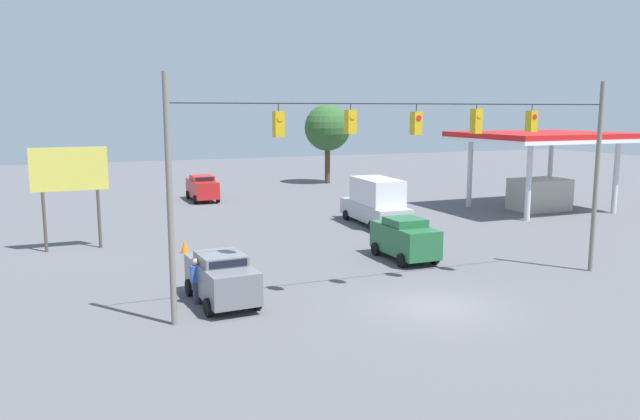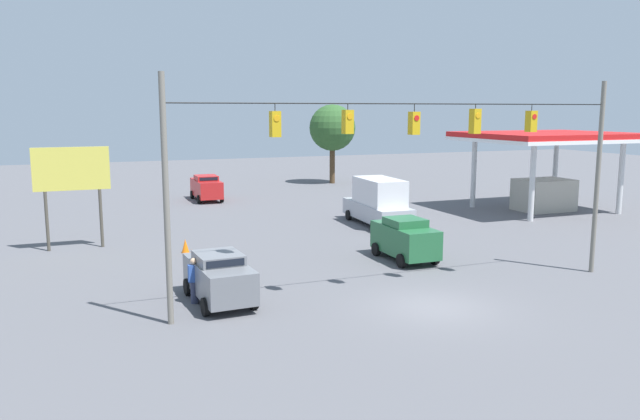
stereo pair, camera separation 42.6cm
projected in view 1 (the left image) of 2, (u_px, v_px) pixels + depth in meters
The scene contains 14 objects.
ground_plane at pixel (437, 307), 22.35m from camera, with size 140.00×140.00×0.00m, color #56565B.
overhead_signal_span at pixel (416, 158), 23.10m from camera, with size 18.23×0.38×8.16m.
sedan_grey_parked_shoulder at pixel (221, 277), 22.72m from camera, with size 2.11×4.22×1.84m.
sedan_red_withflow_deep at pixel (202, 188), 48.29m from camera, with size 1.97×4.45×1.96m.
box_truck_silver_oncoming_far at pixel (376, 202), 38.05m from camera, with size 2.64×6.37×2.88m.
sedan_green_crossing_near at pixel (405, 238), 29.21m from camera, with size 1.95×3.88×1.99m.
traffic_cone_nearest at pixel (220, 284), 24.06m from camera, with size 0.38×0.38×0.69m, color orange.
traffic_cone_second at pixel (203, 270), 26.17m from camera, with size 0.38×0.38×0.69m, color orange.
traffic_cone_third at pixel (192, 257), 28.42m from camera, with size 0.38×0.38×0.69m, color orange.
traffic_cone_fourth at pixel (184, 246), 30.64m from camera, with size 0.38×0.38×0.69m, color orange.
gas_station at pixel (542, 154), 43.36m from camera, with size 10.70×8.93×5.44m.
roadside_billboard at pixel (70, 176), 30.88m from camera, with size 3.64×0.16×5.16m.
pedestrian at pixel (196, 281), 22.57m from camera, with size 0.40×0.28×1.69m.
tree_horizon_left at pixel (327, 128), 59.13m from camera, with size 4.38×4.38×7.50m.
Camera 1 is at (12.12, 18.27, 6.98)m, focal length 35.00 mm.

